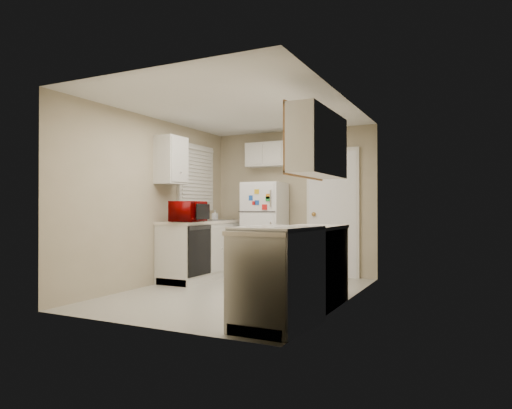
% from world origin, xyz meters
% --- Properties ---
extents(floor, '(3.80, 3.80, 0.00)m').
position_xyz_m(floor, '(0.00, 0.00, 0.00)').
color(floor, beige).
rests_on(floor, ground).
extents(ceiling, '(3.80, 3.80, 0.00)m').
position_xyz_m(ceiling, '(0.00, 0.00, 2.40)').
color(ceiling, white).
rests_on(ceiling, floor).
extents(wall_left, '(3.80, 3.80, 0.00)m').
position_xyz_m(wall_left, '(-1.40, 0.00, 1.20)').
color(wall_left, tan).
rests_on(wall_left, floor).
extents(wall_right, '(3.80, 3.80, 0.00)m').
position_xyz_m(wall_right, '(1.40, 0.00, 1.20)').
color(wall_right, tan).
rests_on(wall_right, floor).
extents(wall_back, '(2.80, 2.80, 0.00)m').
position_xyz_m(wall_back, '(0.00, 1.90, 1.20)').
color(wall_back, tan).
rests_on(wall_back, floor).
extents(wall_front, '(2.80, 2.80, 0.00)m').
position_xyz_m(wall_front, '(0.00, -1.90, 1.20)').
color(wall_front, tan).
rests_on(wall_front, floor).
extents(left_counter, '(0.60, 1.80, 0.90)m').
position_xyz_m(left_counter, '(-1.10, 0.90, 0.45)').
color(left_counter, silver).
rests_on(left_counter, floor).
extents(dishwasher, '(0.03, 0.58, 0.72)m').
position_xyz_m(dishwasher, '(-0.81, 0.30, 0.49)').
color(dishwasher, black).
rests_on(dishwasher, floor).
extents(sink, '(0.54, 0.74, 0.16)m').
position_xyz_m(sink, '(-1.10, 1.05, 0.86)').
color(sink, gray).
rests_on(sink, left_counter).
extents(microwave, '(0.58, 0.38, 0.36)m').
position_xyz_m(microwave, '(-0.96, 0.23, 1.05)').
color(microwave, '#780101').
rests_on(microwave, left_counter).
extents(soap_bottle, '(0.08, 0.08, 0.17)m').
position_xyz_m(soap_bottle, '(-1.15, 1.29, 1.00)').
color(soap_bottle, white).
rests_on(soap_bottle, left_counter).
extents(window_blinds, '(0.10, 0.98, 1.08)m').
position_xyz_m(window_blinds, '(-1.36, 1.05, 1.60)').
color(window_blinds, silver).
rests_on(window_blinds, wall_left).
extents(upper_cabinet_left, '(0.30, 0.45, 0.70)m').
position_xyz_m(upper_cabinet_left, '(-1.25, 0.22, 1.80)').
color(upper_cabinet_left, silver).
rests_on(upper_cabinet_left, wall_left).
extents(refrigerator, '(0.65, 0.64, 1.52)m').
position_xyz_m(refrigerator, '(-0.34, 1.53, 0.76)').
color(refrigerator, white).
rests_on(refrigerator, floor).
extents(cabinet_over_fridge, '(0.70, 0.30, 0.40)m').
position_xyz_m(cabinet_over_fridge, '(-0.40, 1.75, 2.00)').
color(cabinet_over_fridge, silver).
rests_on(cabinet_over_fridge, wall_back).
extents(interior_door, '(0.86, 0.06, 2.08)m').
position_xyz_m(interior_door, '(0.70, 1.86, 1.02)').
color(interior_door, white).
rests_on(interior_door, floor).
extents(right_counter, '(0.60, 2.00, 0.90)m').
position_xyz_m(right_counter, '(1.10, -0.80, 0.45)').
color(right_counter, silver).
rests_on(right_counter, floor).
extents(stove, '(0.70, 0.83, 0.94)m').
position_xyz_m(stove, '(1.14, -1.37, 0.47)').
color(stove, white).
rests_on(stove, floor).
extents(upper_cabinet_right, '(0.30, 1.20, 0.70)m').
position_xyz_m(upper_cabinet_right, '(1.25, -0.50, 1.80)').
color(upper_cabinet_right, silver).
rests_on(upper_cabinet_right, wall_right).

